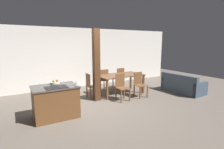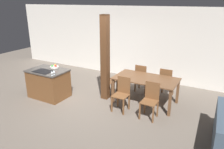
{
  "view_description": "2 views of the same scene",
  "coord_description": "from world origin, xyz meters",
  "px_view_note": "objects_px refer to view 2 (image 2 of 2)",
  "views": [
    {
      "loc": [
        -2.39,
        -4.94,
        2.02
      ],
      "look_at": [
        0.6,
        0.2,
        0.95
      ],
      "focal_mm": 28.0,
      "sensor_mm": 36.0,
      "label": 1
    },
    {
      "loc": [
        3.37,
        -4.79,
        2.92
      ],
      "look_at": [
        0.6,
        0.2,
        0.95
      ],
      "focal_mm": 35.0,
      "sensor_mm": 36.0,
      "label": 2
    }
  ],
  "objects_px": {
    "wine_glass_near": "(52,72)",
    "dining_chair_head_end": "(108,80)",
    "wine_glass_middle": "(54,71)",
    "kitchen_island": "(49,83)",
    "dining_chair_near_right": "(150,100)",
    "timber_post": "(105,59)",
    "fruit_bowl": "(54,67)",
    "dining_table": "(146,81)",
    "dining_chair_far_right": "(166,82)",
    "dining_chair_near_left": "(122,93)",
    "dining_chair_far_left": "(142,78)"
  },
  "relations": [
    {
      "from": "kitchen_island",
      "to": "dining_chair_head_end",
      "type": "relative_size",
      "value": 1.27
    },
    {
      "from": "dining_chair_far_left",
      "to": "dining_chair_head_end",
      "type": "height_order",
      "value": "same"
    },
    {
      "from": "wine_glass_middle",
      "to": "dining_chair_far_right",
      "type": "height_order",
      "value": "wine_glass_middle"
    },
    {
      "from": "kitchen_island",
      "to": "wine_glass_middle",
      "type": "height_order",
      "value": "wine_glass_middle"
    },
    {
      "from": "fruit_bowl",
      "to": "dining_table",
      "type": "height_order",
      "value": "fruit_bowl"
    },
    {
      "from": "kitchen_island",
      "to": "dining_chair_near_right",
      "type": "xyz_separation_m",
      "value": [
        3.2,
        0.33,
        0.05
      ]
    },
    {
      "from": "wine_glass_near",
      "to": "dining_chair_near_right",
      "type": "xyz_separation_m",
      "value": [
        2.68,
        0.67,
        -0.5
      ]
    },
    {
      "from": "kitchen_island",
      "to": "dining_chair_near_right",
      "type": "bearing_deg",
      "value": 5.98
    },
    {
      "from": "wine_glass_middle",
      "to": "dining_table",
      "type": "xyz_separation_m",
      "value": [
        2.27,
        1.31,
        -0.31
      ]
    },
    {
      "from": "kitchen_island",
      "to": "timber_post",
      "type": "relative_size",
      "value": 0.47
    },
    {
      "from": "fruit_bowl",
      "to": "timber_post",
      "type": "xyz_separation_m",
      "value": [
        1.54,
        0.52,
        0.34
      ]
    },
    {
      "from": "kitchen_island",
      "to": "dining_chair_head_end",
      "type": "bearing_deg",
      "value": 35.01
    },
    {
      "from": "kitchen_island",
      "to": "dining_table",
      "type": "bearing_deg",
      "value": 20.76
    },
    {
      "from": "wine_glass_near",
      "to": "dining_chair_far_left",
      "type": "xyz_separation_m",
      "value": [
        1.87,
        2.12,
        -0.5
      ]
    },
    {
      "from": "kitchen_island",
      "to": "wine_glass_middle",
      "type": "relative_size",
      "value": 8.59
    },
    {
      "from": "wine_glass_middle",
      "to": "dining_chair_head_end",
      "type": "xyz_separation_m",
      "value": [
        0.99,
        1.31,
        -0.5
      ]
    },
    {
      "from": "dining_chair_near_left",
      "to": "timber_post",
      "type": "distance_m",
      "value": 1.18
    },
    {
      "from": "wine_glass_middle",
      "to": "dining_chair_head_end",
      "type": "bearing_deg",
      "value": 52.86
    },
    {
      "from": "wine_glass_near",
      "to": "wine_glass_middle",
      "type": "bearing_deg",
      "value": 90.0
    },
    {
      "from": "dining_chair_near_left",
      "to": "dining_chair_near_right",
      "type": "xyz_separation_m",
      "value": [
        0.82,
        0.0,
        0.0
      ]
    },
    {
      "from": "dining_chair_far_right",
      "to": "timber_post",
      "type": "relative_size",
      "value": 0.37
    },
    {
      "from": "fruit_bowl",
      "to": "wine_glass_middle",
      "type": "distance_m",
      "value": 0.68
    },
    {
      "from": "dining_chair_head_end",
      "to": "timber_post",
      "type": "xyz_separation_m",
      "value": [
        0.09,
        -0.29,
        0.77
      ]
    },
    {
      "from": "dining_chair_far_left",
      "to": "dining_chair_head_end",
      "type": "bearing_deg",
      "value": 39.62
    },
    {
      "from": "fruit_bowl",
      "to": "timber_post",
      "type": "height_order",
      "value": "timber_post"
    },
    {
      "from": "wine_glass_middle",
      "to": "dining_chair_far_left",
      "type": "height_order",
      "value": "wine_glass_middle"
    },
    {
      "from": "fruit_bowl",
      "to": "dining_chair_near_right",
      "type": "height_order",
      "value": "fruit_bowl"
    },
    {
      "from": "dining_table",
      "to": "dining_chair_far_left",
      "type": "relative_size",
      "value": 1.94
    },
    {
      "from": "kitchen_island",
      "to": "dining_chair_far_right",
      "type": "distance_m",
      "value": 3.66
    },
    {
      "from": "fruit_bowl",
      "to": "dining_chair_far_left",
      "type": "distance_m",
      "value": 2.82
    },
    {
      "from": "dining_chair_near_left",
      "to": "dining_chair_head_end",
      "type": "bearing_deg",
      "value": 140.38
    },
    {
      "from": "dining_chair_head_end",
      "to": "timber_post",
      "type": "bearing_deg",
      "value": -162.65
    },
    {
      "from": "dining_chair_far_left",
      "to": "fruit_bowl",
      "type": "bearing_deg",
      "value": 33.51
    },
    {
      "from": "kitchen_island",
      "to": "wine_glass_middle",
      "type": "bearing_deg",
      "value": -26.1
    },
    {
      "from": "wine_glass_near",
      "to": "fruit_bowl",
      "type": "bearing_deg",
      "value": 128.08
    },
    {
      "from": "wine_glass_middle",
      "to": "dining_chair_head_end",
      "type": "distance_m",
      "value": 1.72
    },
    {
      "from": "fruit_bowl",
      "to": "dining_table",
      "type": "distance_m",
      "value": 2.86
    },
    {
      "from": "dining_chair_far_left",
      "to": "dining_chair_head_end",
      "type": "distance_m",
      "value": 1.13
    },
    {
      "from": "timber_post",
      "to": "kitchen_island",
      "type": "bearing_deg",
      "value": -154.39
    },
    {
      "from": "dining_table",
      "to": "dining_chair_head_end",
      "type": "distance_m",
      "value": 1.29
    },
    {
      "from": "wine_glass_near",
      "to": "dining_chair_head_end",
      "type": "distance_m",
      "value": 1.78
    },
    {
      "from": "wine_glass_middle",
      "to": "fruit_bowl",
      "type": "bearing_deg",
      "value": 132.41
    },
    {
      "from": "dining_table",
      "to": "dining_chair_near_left",
      "type": "xyz_separation_m",
      "value": [
        -0.41,
        -0.72,
        -0.19
      ]
    },
    {
      "from": "timber_post",
      "to": "dining_chair_near_left",
      "type": "bearing_deg",
      "value": -28.93
    },
    {
      "from": "dining_chair_head_end",
      "to": "kitchen_island",
      "type": "bearing_deg",
      "value": 125.01
    },
    {
      "from": "dining_table",
      "to": "dining_chair_far_right",
      "type": "relative_size",
      "value": 1.94
    },
    {
      "from": "dining_chair_far_right",
      "to": "timber_post",
      "type": "bearing_deg",
      "value": 32.38
    },
    {
      "from": "wine_glass_middle",
      "to": "timber_post",
      "type": "relative_size",
      "value": 0.05
    },
    {
      "from": "dining_chair_far_right",
      "to": "dining_chair_near_left",
      "type": "bearing_deg",
      "value": 60.57
    },
    {
      "from": "dining_chair_far_left",
      "to": "timber_post",
      "type": "xyz_separation_m",
      "value": [
        -0.78,
        -1.01,
        0.77
      ]
    }
  ]
}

